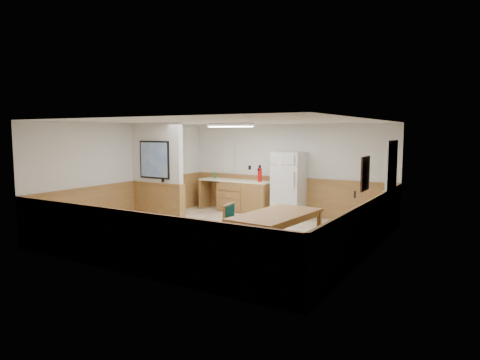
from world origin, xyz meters
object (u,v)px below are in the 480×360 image
Objects in this scene: dining_table at (276,218)px; soap_bottle at (215,175)px; dining_bench at (348,243)px; dining_chair at (234,222)px; fire_extinguisher at (260,174)px; refrigerator at (289,185)px.

soap_bottle is (-3.66, 3.33, 0.33)m from dining_table.
dining_bench is at bearing -32.98° from soap_bottle.
dining_table is 1.20× the size of dining_bench.
dining_chair is at bearing -179.64° from dining_bench.
dining_bench is 2.28m from dining_chair.
dining_chair is (-0.91, -0.02, -0.17)m from dining_table.
fire_extinguisher is (-1.19, 3.29, 0.61)m from dining_chair.
dining_chair reaches higher than dining_bench.
refrigerator is at bearing -1.53° from soap_bottle.
dining_table is 0.93m from dining_chair.
soap_bottle reaches higher than dining_bench.
dining_chair is 1.81× the size of fire_extinguisher.
dining_chair is (0.31, -3.29, -0.38)m from refrigerator.
soap_bottle is (-2.44, 0.07, 0.12)m from refrigerator.
refrigerator is 4.14m from dining_bench.
refrigerator is 9.25× the size of soap_bottle.
dining_bench is at bearing 8.04° from dining_table.
dining_chair is (-2.28, -0.09, 0.15)m from dining_bench.
fire_extinguisher is at bearing 179.44° from refrigerator.
soap_bottle is at bearing 142.59° from dining_table.
dining_table is 2.46× the size of dining_chair.
refrigerator is 2.06× the size of dining_chair.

